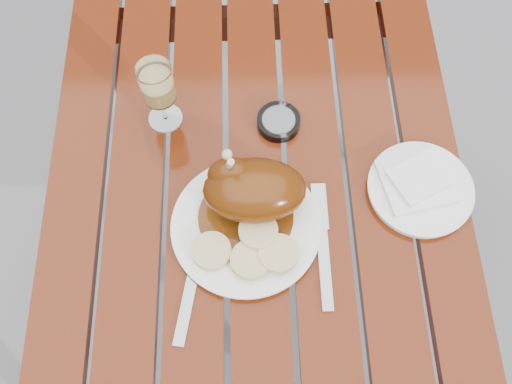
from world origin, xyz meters
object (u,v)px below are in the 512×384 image
table (257,281)px  ashtray (279,122)px  wine_glass (160,95)px  dinner_plate (246,227)px  side_plate (420,189)px

table → ashtray: bearing=76.9°
wine_glass → ashtray: bearing=-5.3°
dinner_plate → side_plate: 0.34m
table → ashtray: 0.44m
side_plate → ashtray: bearing=149.0°
dinner_plate → ashtray: bearing=72.6°
table → wine_glass: size_ratio=7.46×
dinner_plate → ashtray: ashtray is taller
table → ashtray: ashtray is taller
dinner_plate → ashtray: 0.23m
table → dinner_plate: size_ratio=4.37×
side_plate → ashtray: ashtray is taller
side_plate → ashtray: size_ratio=2.30×
side_plate → table: bearing=-170.2°
wine_glass → table: bearing=-52.3°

